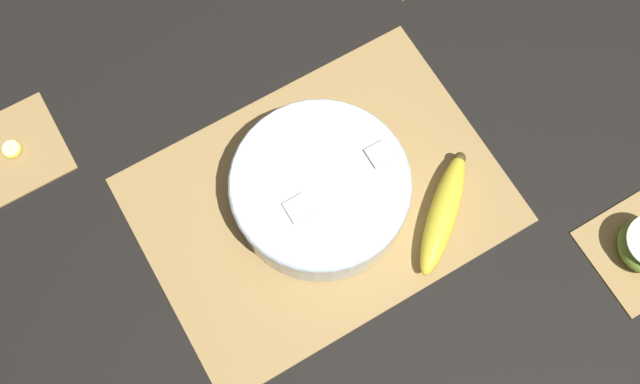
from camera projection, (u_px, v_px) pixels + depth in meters
name	position (u px, v px, depth m)	size (l,w,h in m)	color
ground_plane	(320.00, 200.00, 1.04)	(6.00, 6.00, 0.00)	black
bamboo_mat_center	(320.00, 200.00, 1.04)	(0.49, 0.36, 0.01)	#A8844C
coaster_mat_near_right	(14.00, 151.00, 1.07)	(0.14, 0.14, 0.01)	#A8844C
fruit_salad_bowl	(320.00, 189.00, 1.00)	(0.24, 0.24, 0.08)	silver
whole_banana	(443.00, 213.00, 1.01)	(0.16, 0.15, 0.04)	yellow
banana_coin_single	(12.00, 149.00, 1.06)	(0.03, 0.03, 0.01)	beige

